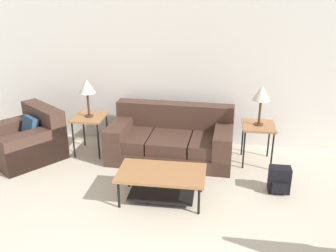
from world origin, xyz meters
TOP-DOWN VIEW (x-y plane):
  - wall_back at (0.00, 4.62)m, footprint 8.54×0.06m
  - couch at (-0.12, 3.93)m, footprint 1.97×1.07m
  - armchair at (-2.42, 3.60)m, footprint 1.39×1.39m
  - coffee_table at (-0.07, 2.65)m, footprint 1.13×0.65m
  - side_table_left at (-1.47, 3.94)m, footprint 0.50×0.55m
  - side_table_right at (1.23, 3.94)m, footprint 0.50×0.55m
  - table_lamp_left at (-1.47, 3.94)m, footprint 0.26×0.26m
  - table_lamp_right at (1.23, 3.94)m, footprint 0.26×0.26m
  - backpack at (1.47, 3.07)m, footprint 0.28×0.26m

SIDE VIEW (x-z plane):
  - backpack at x=1.47m, z-range -0.01..0.36m
  - armchair at x=-2.42m, z-range -0.11..0.69m
  - couch at x=-0.12m, z-range -0.12..0.70m
  - coffee_table at x=-0.07m, z-range 0.10..0.50m
  - side_table_left at x=-1.47m, z-range 0.25..0.88m
  - side_table_right at x=1.23m, z-range 0.25..0.88m
  - table_lamp_left at x=-1.47m, z-range 0.81..1.43m
  - table_lamp_right at x=1.23m, z-range 0.81..1.43m
  - wall_back at x=0.00m, z-range 0.00..2.60m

